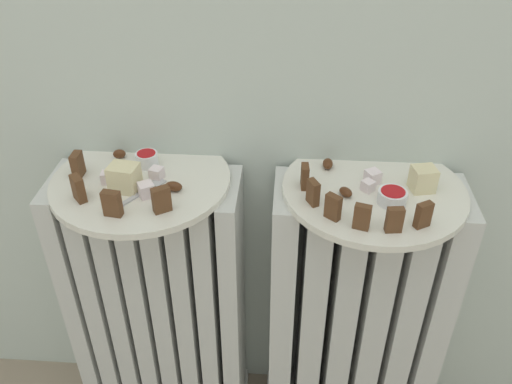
# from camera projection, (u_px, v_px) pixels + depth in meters

# --- Properties ---
(radiator_left) EXTENTS (0.35, 0.15, 0.62)m
(radiator_left) POSITION_uv_depth(u_px,v_px,m) (160.00, 310.00, 1.11)
(radiator_left) COLOR silver
(radiator_left) RESTS_ON ground_plane
(radiator_right) EXTENTS (0.35, 0.15, 0.62)m
(radiator_right) POSITION_uv_depth(u_px,v_px,m) (354.00, 320.00, 1.09)
(radiator_right) COLOR silver
(radiator_right) RESTS_ON ground_plane
(plate_left) EXTENTS (0.31, 0.31, 0.01)m
(plate_left) POSITION_uv_depth(u_px,v_px,m) (141.00, 181.00, 0.93)
(plate_left) COLOR silver
(plate_left) RESTS_ON radiator_left
(plate_right) EXTENTS (0.31, 0.31, 0.01)m
(plate_right) POSITION_uv_depth(u_px,v_px,m) (374.00, 190.00, 0.90)
(plate_right) COLOR silver
(plate_right) RESTS_ON radiator_right
(dark_cake_slice_left_0) EXTENTS (0.01, 0.03, 0.04)m
(dark_cake_slice_left_0) POSITION_uv_depth(u_px,v_px,m) (78.00, 165.00, 0.92)
(dark_cake_slice_left_0) COLOR #56351E
(dark_cake_slice_left_0) RESTS_ON plate_left
(dark_cake_slice_left_1) EXTENTS (0.03, 0.03, 0.04)m
(dark_cake_slice_left_1) POSITION_uv_depth(u_px,v_px,m) (78.00, 189.00, 0.86)
(dark_cake_slice_left_1) COLOR #56351E
(dark_cake_slice_left_1) RESTS_ON plate_left
(dark_cake_slice_left_2) EXTENTS (0.03, 0.02, 0.04)m
(dark_cake_slice_left_2) POSITION_uv_depth(u_px,v_px,m) (112.00, 204.00, 0.82)
(dark_cake_slice_left_2) COLOR #56351E
(dark_cake_slice_left_2) RESTS_ON plate_left
(dark_cake_slice_left_3) EXTENTS (0.03, 0.03, 0.04)m
(dark_cake_slice_left_3) POSITION_uv_depth(u_px,v_px,m) (161.00, 200.00, 0.83)
(dark_cake_slice_left_3) COLOR #56351E
(dark_cake_slice_left_3) RESTS_ON plate_left
(marble_cake_slice_left_0) EXTENTS (0.05, 0.05, 0.05)m
(marble_cake_slice_left_0) POSITION_uv_depth(u_px,v_px,m) (124.00, 178.00, 0.88)
(marble_cake_slice_left_0) COLOR beige
(marble_cake_slice_left_0) RESTS_ON plate_left
(turkish_delight_left_0) EXTENTS (0.02, 0.02, 0.02)m
(turkish_delight_left_0) POSITION_uv_depth(u_px,v_px,m) (108.00, 177.00, 0.91)
(turkish_delight_left_0) COLOR white
(turkish_delight_left_0) RESTS_ON plate_left
(turkish_delight_left_1) EXTENTS (0.03, 0.03, 0.02)m
(turkish_delight_left_1) POSITION_uv_depth(u_px,v_px,m) (157.00, 173.00, 0.92)
(turkish_delight_left_1) COLOR white
(turkish_delight_left_1) RESTS_ON plate_left
(turkish_delight_left_2) EXTENTS (0.03, 0.03, 0.02)m
(turkish_delight_left_2) POSITION_uv_depth(u_px,v_px,m) (146.00, 190.00, 0.87)
(turkish_delight_left_2) COLOR white
(turkish_delight_left_2) RESTS_ON plate_left
(medjool_date_left_0) EXTENTS (0.03, 0.02, 0.02)m
(medjool_date_left_0) POSITION_uv_depth(u_px,v_px,m) (174.00, 186.00, 0.89)
(medjool_date_left_0) COLOR #4C2814
(medjool_date_left_0) RESTS_ON plate_left
(medjool_date_left_1) EXTENTS (0.03, 0.02, 0.02)m
(medjool_date_left_1) POSITION_uv_depth(u_px,v_px,m) (119.00, 154.00, 0.97)
(medjool_date_left_1) COLOR #4C2814
(medjool_date_left_1) RESTS_ON plate_left
(jam_bowl_left) EXTENTS (0.04, 0.04, 0.03)m
(jam_bowl_left) POSITION_uv_depth(u_px,v_px,m) (147.00, 159.00, 0.95)
(jam_bowl_left) COLOR white
(jam_bowl_left) RESTS_ON plate_left
(dark_cake_slice_right_0) EXTENTS (0.01, 0.03, 0.04)m
(dark_cake_slice_right_0) POSITION_uv_depth(u_px,v_px,m) (305.00, 177.00, 0.89)
(dark_cake_slice_right_0) COLOR #56351E
(dark_cake_slice_right_0) RESTS_ON plate_right
(dark_cake_slice_right_1) EXTENTS (0.02, 0.03, 0.04)m
(dark_cake_slice_right_1) POSITION_uv_depth(u_px,v_px,m) (313.00, 193.00, 0.85)
(dark_cake_slice_right_1) COLOR #56351E
(dark_cake_slice_right_1) RESTS_ON plate_right
(dark_cake_slice_right_2) EXTENTS (0.03, 0.03, 0.04)m
(dark_cake_slice_right_2) POSITION_uv_depth(u_px,v_px,m) (333.00, 207.00, 0.82)
(dark_cake_slice_right_2) COLOR #56351E
(dark_cake_slice_right_2) RESTS_ON plate_right
(dark_cake_slice_right_3) EXTENTS (0.03, 0.02, 0.04)m
(dark_cake_slice_right_3) POSITION_uv_depth(u_px,v_px,m) (362.00, 217.00, 0.80)
(dark_cake_slice_right_3) COLOR #56351E
(dark_cake_slice_right_3) RESTS_ON plate_right
(dark_cake_slice_right_4) EXTENTS (0.03, 0.01, 0.04)m
(dark_cake_slice_right_4) POSITION_uv_depth(u_px,v_px,m) (394.00, 220.00, 0.79)
(dark_cake_slice_right_4) COLOR #56351E
(dark_cake_slice_right_4) RESTS_ON plate_right
(dark_cake_slice_right_5) EXTENTS (0.03, 0.02, 0.04)m
(dark_cake_slice_right_5) POSITION_uv_depth(u_px,v_px,m) (423.00, 215.00, 0.80)
(dark_cake_slice_right_5) COLOR #56351E
(dark_cake_slice_right_5) RESTS_ON plate_right
(marble_cake_slice_right_0) EXTENTS (0.04, 0.04, 0.04)m
(marble_cake_slice_right_0) POSITION_uv_depth(u_px,v_px,m) (423.00, 179.00, 0.88)
(marble_cake_slice_right_0) COLOR beige
(marble_cake_slice_right_0) RESTS_ON plate_right
(turkish_delight_right_0) EXTENTS (0.03, 0.03, 0.02)m
(turkish_delight_right_0) POSITION_uv_depth(u_px,v_px,m) (368.00, 186.00, 0.89)
(turkish_delight_right_0) COLOR white
(turkish_delight_right_0) RESTS_ON plate_right
(turkish_delight_right_1) EXTENTS (0.03, 0.03, 0.02)m
(turkish_delight_right_1) POSITION_uv_depth(u_px,v_px,m) (373.00, 177.00, 0.91)
(turkish_delight_right_1) COLOR white
(turkish_delight_right_1) RESTS_ON plate_right
(medjool_date_right_0) EXTENTS (0.03, 0.03, 0.01)m
(medjool_date_right_0) POSITION_uv_depth(u_px,v_px,m) (346.00, 192.00, 0.87)
(medjool_date_right_0) COLOR #4C2814
(medjool_date_right_0) RESTS_ON plate_right
(medjool_date_right_1) EXTENTS (0.02, 0.03, 0.02)m
(medjool_date_right_1) POSITION_uv_depth(u_px,v_px,m) (328.00, 164.00, 0.95)
(medjool_date_right_1) COLOR #4C2814
(medjool_date_right_1) RESTS_ON plate_right
(jam_bowl_right) EXTENTS (0.05, 0.05, 0.02)m
(jam_bowl_right) POSITION_uv_depth(u_px,v_px,m) (392.00, 196.00, 0.86)
(jam_bowl_right) COLOR white
(jam_bowl_right) RESTS_ON plate_right
(fork) EXTENTS (0.07, 0.09, 0.00)m
(fork) POSITION_uv_depth(u_px,v_px,m) (144.00, 191.00, 0.89)
(fork) COLOR #B7B7BC
(fork) RESTS_ON plate_left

